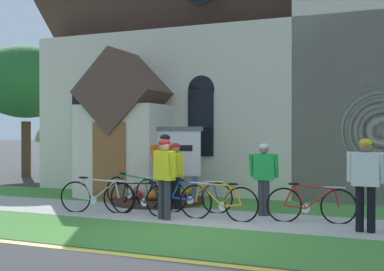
# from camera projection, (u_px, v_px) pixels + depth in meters

# --- Properties ---
(ground) EXTENTS (140.00, 140.00, 0.00)m
(ground) POSITION_uv_depth(u_px,v_px,m) (243.00, 203.00, 12.37)
(ground) COLOR #333335
(sidewalk_slab) EXTENTS (32.00, 2.01, 0.01)m
(sidewalk_slab) POSITION_uv_depth(u_px,v_px,m) (154.00, 213.00, 10.81)
(sidewalk_slab) COLOR #A8A59E
(sidewalk_slab) RESTS_ON ground
(grass_verge) EXTENTS (32.00, 2.24, 0.01)m
(grass_verge) POSITION_uv_depth(u_px,v_px,m) (102.00, 232.00, 8.84)
(grass_verge) COLOR #427F33
(grass_verge) RESTS_ON ground
(church_lawn) EXTENTS (24.00, 2.04, 0.01)m
(church_lawn) POSITION_uv_depth(u_px,v_px,m) (187.00, 201.00, 12.70)
(church_lawn) COLOR #427F33
(church_lawn) RESTS_ON ground
(curb_paint_stripe) EXTENTS (28.00, 0.16, 0.01)m
(curb_paint_stripe) POSITION_uv_depth(u_px,v_px,m) (59.00, 247.00, 7.66)
(curb_paint_stripe) COLOR yellow
(curb_paint_stripe) RESTS_ON ground
(church_building) EXTENTS (11.85, 11.80, 12.31)m
(church_building) POSITION_uv_depth(u_px,v_px,m) (254.00, 57.00, 17.76)
(church_building) COLOR beige
(church_building) RESTS_ON ground
(church_sign) EXTENTS (2.15, 0.19, 1.98)m
(church_sign) POSITION_uv_depth(u_px,v_px,m) (165.00, 153.00, 12.85)
(church_sign) COLOR slate
(church_sign) RESTS_ON ground
(flower_bed) EXTENTS (2.45, 2.45, 0.34)m
(flower_bed) POSITION_uv_depth(u_px,v_px,m) (158.00, 199.00, 12.48)
(flower_bed) COLOR #382319
(flower_bed) RESTS_ON ground
(bicycle_black) EXTENTS (1.71, 0.46, 0.79)m
(bicycle_black) POSITION_uv_depth(u_px,v_px,m) (194.00, 197.00, 10.88)
(bicycle_black) COLOR black
(bicycle_black) RESTS_ON ground
(bicycle_blue) EXTENTS (1.70, 0.31, 0.79)m
(bicycle_blue) POSITION_uv_depth(u_px,v_px,m) (141.00, 198.00, 10.61)
(bicycle_blue) COLOR black
(bicycle_blue) RESTS_ON ground
(bicycle_white) EXTENTS (1.78, 0.34, 0.83)m
(bicycle_white) POSITION_uv_depth(u_px,v_px,m) (311.00, 204.00, 9.69)
(bicycle_white) COLOR black
(bicycle_white) RESTS_ON ground
(bicycle_orange) EXTENTS (1.72, 0.44, 0.84)m
(bicycle_orange) POSITION_uv_depth(u_px,v_px,m) (97.00, 196.00, 10.89)
(bicycle_orange) COLOR black
(bicycle_orange) RESTS_ON ground
(bicycle_green) EXTENTS (1.76, 0.09, 0.81)m
(bicycle_green) POSITION_uv_depth(u_px,v_px,m) (218.00, 202.00, 9.98)
(bicycle_green) COLOR black
(bicycle_green) RESTS_ON ground
(bicycle_silver) EXTENTS (1.71, 0.48, 0.85)m
(bicycle_silver) POSITION_uv_depth(u_px,v_px,m) (132.00, 192.00, 11.68)
(bicycle_silver) COLOR black
(bicycle_silver) RESTS_ON ground
(cyclist_in_green_jersey) EXTENTS (0.64, 0.29, 1.59)m
(cyclist_in_green_jersey) POSITION_uv_depth(u_px,v_px,m) (264.00, 174.00, 10.49)
(cyclist_in_green_jersey) COLOR #2D2D33
(cyclist_in_green_jersey) RESTS_ON ground
(cyclist_in_yellow_jersey) EXTENTS (0.47, 0.61, 1.58)m
(cyclist_in_yellow_jersey) POSITION_uv_depth(u_px,v_px,m) (176.00, 171.00, 11.43)
(cyclist_in_yellow_jersey) COLOR black
(cyclist_in_yellow_jersey) RESTS_ON ground
(cyclist_in_blue_jersey) EXTENTS (0.66, 0.34, 1.73)m
(cyclist_in_blue_jersey) POSITION_uv_depth(u_px,v_px,m) (366.00, 177.00, 8.77)
(cyclist_in_blue_jersey) COLOR black
(cyclist_in_blue_jersey) RESTS_ON ground
(cyclist_in_white_jersey) EXTENTS (0.51, 0.60, 1.79)m
(cyclist_in_white_jersey) POSITION_uv_depth(u_px,v_px,m) (165.00, 164.00, 11.59)
(cyclist_in_white_jersey) COLOR #2D2D33
(cyclist_in_white_jersey) RESTS_ON ground
(cyclist_in_orange_jersey) EXTENTS (0.59, 0.48, 1.70)m
(cyclist_in_orange_jersey) POSITION_uv_depth(u_px,v_px,m) (164.00, 172.00, 10.03)
(cyclist_in_orange_jersey) COLOR #2D2D33
(cyclist_in_orange_jersey) RESTS_ON ground
(yard_deciduous_tree) EXTENTS (4.02, 4.02, 5.32)m
(yard_deciduous_tree) POSITION_uv_depth(u_px,v_px,m) (26.00, 82.00, 19.48)
(yard_deciduous_tree) COLOR #4C3823
(yard_deciduous_tree) RESTS_ON ground
(distant_hill) EXTENTS (90.63, 36.86, 23.90)m
(distant_hill) POSITION_uv_depth(u_px,v_px,m) (277.00, 143.00, 76.12)
(distant_hill) COLOR #847A5B
(distant_hill) RESTS_ON ground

